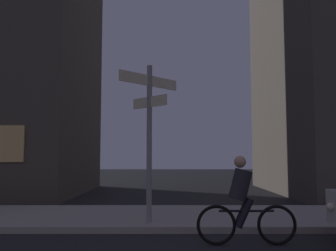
% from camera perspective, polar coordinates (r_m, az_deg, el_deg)
% --- Properties ---
extents(sidewalk_kerb, '(40.00, 3.29, 0.14)m').
position_cam_1_polar(sidewalk_kerb, '(9.53, -9.72, -14.00)').
color(sidewalk_kerb, '#9E9991').
rests_on(sidewalk_kerb, ground_plane).
extents(signpost, '(1.24, 1.24, 3.52)m').
position_cam_1_polar(signpost, '(8.15, -2.83, -0.26)').
color(signpost, gray).
rests_on(signpost, sidewalk_kerb).
extents(cyclist, '(1.82, 0.32, 1.61)m').
position_cam_1_polar(cyclist, '(6.88, 11.91, -11.89)').
color(cyclist, black).
rests_on(cyclist, ground_plane).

